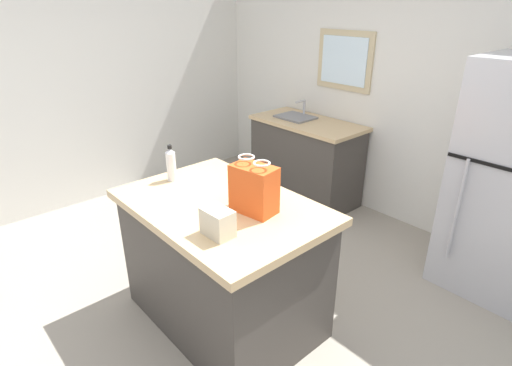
% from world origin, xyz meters
% --- Properties ---
extents(ground, '(6.57, 6.57, 0.00)m').
position_xyz_m(ground, '(0.00, 0.00, 0.00)').
color(ground, '#9E9384').
extents(back_wall, '(5.47, 0.13, 2.68)m').
position_xyz_m(back_wall, '(-0.01, 2.32, 1.34)').
color(back_wall, silver).
rests_on(back_wall, ground).
extents(left_wall, '(0.10, 4.65, 2.68)m').
position_xyz_m(left_wall, '(-2.74, 0.00, 1.34)').
color(left_wall, silver).
rests_on(left_wall, ground).
extents(kitchen_island, '(1.37, 0.93, 0.93)m').
position_xyz_m(kitchen_island, '(-0.12, 0.03, 0.47)').
color(kitchen_island, '#423D38').
rests_on(kitchen_island, ground).
extents(refrigerator, '(0.71, 0.76, 1.78)m').
position_xyz_m(refrigerator, '(0.97, 1.89, 0.89)').
color(refrigerator, '#B7B7BC').
rests_on(refrigerator, ground).
extents(sink_counter, '(1.25, 0.62, 1.10)m').
position_xyz_m(sink_counter, '(-1.10, 1.95, 0.47)').
color(sink_counter, '#423D38').
rests_on(sink_counter, ground).
extents(shopping_bag, '(0.29, 0.21, 0.34)m').
position_xyz_m(shopping_bag, '(0.10, 0.11, 1.08)').
color(shopping_bag, '#DB511E').
rests_on(shopping_bag, kitchen_island).
extents(small_box, '(0.18, 0.13, 0.16)m').
position_xyz_m(small_box, '(0.18, -0.22, 1.01)').
color(small_box, beige).
rests_on(small_box, kitchen_island).
extents(bottle, '(0.07, 0.07, 0.26)m').
position_xyz_m(bottle, '(-0.65, -0.01, 1.05)').
color(bottle, white).
rests_on(bottle, kitchen_island).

